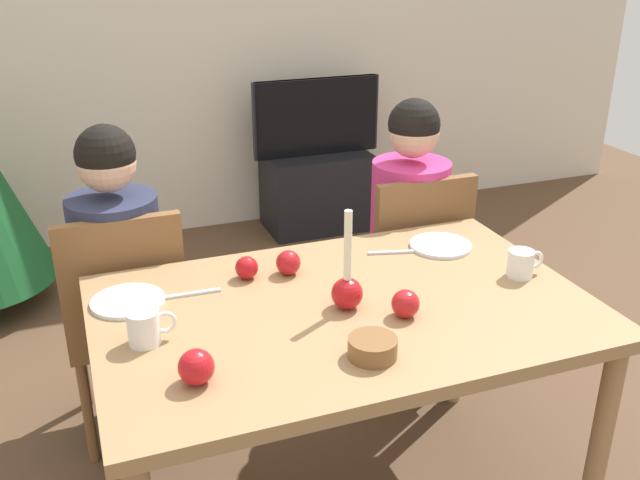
# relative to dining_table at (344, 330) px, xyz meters

# --- Properties ---
(back_wall) EXTENTS (6.40, 0.10, 2.60)m
(back_wall) POSITION_rel_dining_table_xyz_m (0.00, 2.60, 0.63)
(back_wall) COLOR beige
(back_wall) RESTS_ON ground
(dining_table) EXTENTS (1.40, 0.90, 0.75)m
(dining_table) POSITION_rel_dining_table_xyz_m (0.00, 0.00, 0.00)
(dining_table) COLOR #99754C
(dining_table) RESTS_ON ground
(chair_left) EXTENTS (0.40, 0.40, 0.90)m
(chair_left) POSITION_rel_dining_table_xyz_m (-0.57, 0.61, -0.15)
(chair_left) COLOR brown
(chair_left) RESTS_ON ground
(chair_right) EXTENTS (0.40, 0.40, 0.90)m
(chair_right) POSITION_rel_dining_table_xyz_m (0.53, 0.61, -0.15)
(chair_right) COLOR brown
(chair_right) RESTS_ON ground
(person_left_child) EXTENTS (0.30, 0.30, 1.17)m
(person_left_child) POSITION_rel_dining_table_xyz_m (-0.57, 0.64, -0.10)
(person_left_child) COLOR #33384C
(person_left_child) RESTS_ON ground
(person_right_child) EXTENTS (0.30, 0.30, 1.17)m
(person_right_child) POSITION_rel_dining_table_xyz_m (0.53, 0.64, -0.10)
(person_right_child) COLOR #33384C
(person_right_child) RESTS_ON ground
(tv_stand) EXTENTS (0.64, 0.40, 0.48)m
(tv_stand) POSITION_rel_dining_table_xyz_m (0.76, 2.30, -0.43)
(tv_stand) COLOR black
(tv_stand) RESTS_ON ground
(tv) EXTENTS (0.79, 0.05, 0.46)m
(tv) POSITION_rel_dining_table_xyz_m (0.76, 2.30, 0.04)
(tv) COLOR black
(tv) RESTS_ON tv_stand
(candle_centerpiece) EXTENTS (0.09, 0.09, 0.29)m
(candle_centerpiece) POSITION_rel_dining_table_xyz_m (-0.00, -0.02, 0.15)
(candle_centerpiece) COLOR red
(candle_centerpiece) RESTS_ON dining_table
(plate_left) EXTENTS (0.21, 0.21, 0.01)m
(plate_left) POSITION_rel_dining_table_xyz_m (-0.58, 0.23, 0.09)
(plate_left) COLOR silver
(plate_left) RESTS_ON dining_table
(plate_right) EXTENTS (0.21, 0.21, 0.01)m
(plate_right) POSITION_rel_dining_table_xyz_m (0.46, 0.26, 0.09)
(plate_right) COLOR silver
(plate_right) RESTS_ON dining_table
(mug_left) EXTENTS (0.13, 0.08, 0.09)m
(mug_left) POSITION_rel_dining_table_xyz_m (-0.56, -0.01, 0.13)
(mug_left) COLOR white
(mug_left) RESTS_ON dining_table
(mug_right) EXTENTS (0.12, 0.08, 0.09)m
(mug_right) POSITION_rel_dining_table_xyz_m (0.58, -0.02, 0.13)
(mug_right) COLOR white
(mug_right) RESTS_ON dining_table
(fork_left) EXTENTS (0.18, 0.02, 0.01)m
(fork_left) POSITION_rel_dining_table_xyz_m (-0.40, 0.21, 0.09)
(fork_left) COLOR silver
(fork_left) RESTS_ON dining_table
(fork_right) EXTENTS (0.18, 0.06, 0.01)m
(fork_right) POSITION_rel_dining_table_xyz_m (0.29, 0.27, 0.09)
(fork_right) COLOR silver
(fork_right) RESTS_ON dining_table
(bowl_walnuts) EXTENTS (0.12, 0.12, 0.05)m
(bowl_walnuts) POSITION_rel_dining_table_xyz_m (-0.04, -0.27, 0.11)
(bowl_walnuts) COLOR brown
(bowl_walnuts) RESTS_ON dining_table
(apple_near_candle) EXTENTS (0.08, 0.08, 0.08)m
(apple_near_candle) POSITION_rel_dining_table_xyz_m (0.13, -0.12, 0.12)
(apple_near_candle) COLOR red
(apple_near_candle) RESTS_ON dining_table
(apple_by_left_plate) EXTENTS (0.09, 0.09, 0.09)m
(apple_by_left_plate) POSITION_rel_dining_table_xyz_m (-0.47, -0.23, 0.13)
(apple_by_left_plate) COLOR red
(apple_by_left_plate) RESTS_ON dining_table
(apple_by_right_mug) EXTENTS (0.07, 0.07, 0.07)m
(apple_by_right_mug) POSITION_rel_dining_table_xyz_m (-0.22, 0.26, 0.12)
(apple_by_right_mug) COLOR #B11317
(apple_by_right_mug) RESTS_ON dining_table
(apple_far_edge) EXTENTS (0.08, 0.08, 0.08)m
(apple_far_edge) POSITION_rel_dining_table_xyz_m (-0.09, 0.25, 0.12)
(apple_far_edge) COLOR #B3171C
(apple_far_edge) RESTS_ON dining_table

